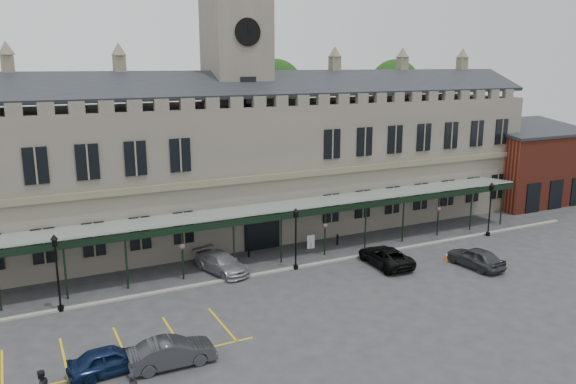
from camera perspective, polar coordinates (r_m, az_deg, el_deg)
name	(u,v)px	position (r m, az deg, el deg)	size (l,w,h in m)	color
ground	(327,295)	(39.20, 4.00, -10.36)	(140.00, 140.00, 0.00)	#2E2F31
station_building	(239,165)	(51.13, -4.99, 2.73)	(60.00, 10.36, 17.30)	#615B51
clock_tower	(237,91)	(50.47, -5.18, 10.19)	(5.60, 5.60, 24.80)	#615B51
canopy	(280,232)	(44.55, -0.85, -4.14)	(50.00, 4.10, 4.30)	#8C9E93
brick_annex	(528,166)	(69.36, 23.16, 2.48)	(12.40, 8.36, 9.23)	maroon
kerb	(291,268)	(43.65, 0.30, -7.76)	(60.00, 0.40, 0.12)	gray
parking_markings	(123,350)	(33.52, -16.42, -15.13)	(16.00, 6.00, 0.01)	gold
tree_behind_mid	(275,89)	(61.92, -1.30, 10.46)	(6.00, 6.00, 16.00)	#332314
tree_behind_right	(395,86)	(70.28, 10.78, 10.53)	(6.00, 6.00, 16.00)	#332314
lamp_post_left	(57,266)	(38.44, -22.44, -6.96)	(0.49, 0.49, 5.13)	black
lamp_post_mid	(296,233)	(42.74, 0.80, -4.19)	(0.46, 0.46, 4.88)	black
lamp_post_right	(490,204)	(54.19, 19.86, -1.18)	(0.48, 0.48, 5.04)	black
traffic_cone	(448,256)	(47.05, 15.90, -6.32)	(0.47, 0.47, 0.75)	#F86107
sign_board	(311,242)	(48.19, 2.34, -5.10)	(0.69, 0.10, 1.18)	black
bollard_left	(249,252)	(46.22, -4.01, -6.06)	(0.16, 0.16, 0.92)	black
bollard_right	(337,240)	(49.26, 5.05, -4.85)	(0.17, 0.17, 0.96)	black
car_left_a	(110,360)	(31.25, -17.65, -15.92)	(1.67, 4.16, 1.42)	#0E1C3E
car_left_b	(172,352)	(31.06, -11.71, -15.66)	(1.58, 4.54, 1.49)	#303337
car_taxi	(222,263)	(43.08, -6.77, -7.15)	(2.10, 5.17, 1.50)	#96989D
car_van	(385,256)	(44.86, 9.86, -6.45)	(2.45, 5.32, 1.48)	black
car_right_a	(475,257)	(46.14, 18.51, -6.31)	(1.89, 4.71, 1.60)	#303337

